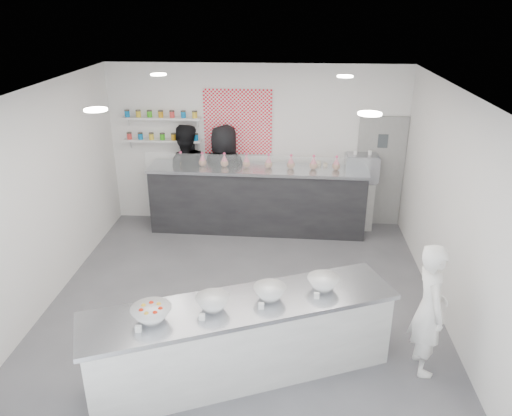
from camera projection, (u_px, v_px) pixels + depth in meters
The scene contains 26 objects.
floor at pixel (243, 304), 7.13m from camera, with size 6.00×6.00×0.00m, color #515156.
ceiling at pixel (240, 93), 5.97m from camera, with size 6.00×6.00×0.00m, color white.
back_wall at pixel (257, 146), 9.31m from camera, with size 5.50×5.50×0.00m, color white.
left_wall at pixel (39, 202), 6.73m from camera, with size 6.00×6.00×0.00m, color white.
right_wall at pixel (455, 214), 6.37m from camera, with size 6.00×6.00×0.00m, color white.
back_door at pixel (380, 172), 9.31m from camera, with size 0.88×0.04×2.10m, color gray.
pattern_panel at pixel (238, 122), 9.13m from camera, with size 1.25×0.03×1.20m, color red.
jar_shelf_lower at pixel (163, 140), 9.29m from camera, with size 1.45×0.22×0.04m, color silver.
jar_shelf_upper at pixel (161, 118), 9.13m from camera, with size 1.45×0.22×0.04m, color silver.
preserve_jars at pixel (162, 126), 9.16m from camera, with size 1.45×0.10×0.56m, color #D63A37, non-canonical shape.
downlight_0 at pixel (96, 110), 5.15m from camera, with size 0.24×0.24×0.02m, color white.
downlight_1 at pixel (370, 114), 4.97m from camera, with size 0.24×0.24×0.02m, color white.
downlight_2 at pixel (158, 74), 7.54m from camera, with size 0.24×0.24×0.02m, color white.
downlight_3 at pixel (345, 76), 7.36m from camera, with size 0.24×0.24×0.02m, color white.
prep_counter at pixel (242, 339), 5.65m from camera, with size 3.50×0.80×0.95m, color #BABAB6.
back_bar at pixel (257, 199), 9.22m from camera, with size 3.96×0.72×1.23m, color black.
sneeze_guard at pixel (256, 165), 8.60m from camera, with size 3.90×0.02×0.33m, color white.
espresso_ledge at pixel (338, 203), 9.40m from camera, with size 1.29×0.41×0.96m, color #BABAB6.
espresso_machine at pixel (361, 168), 9.10m from camera, with size 0.60×0.42×0.46m, color #93969E.
cup_stacks at pixel (322, 170), 9.18m from camera, with size 0.24×0.24×0.32m, color tan, non-canonical shape.
prep_bowls at pixel (242, 298), 5.43m from camera, with size 2.32×0.47×0.15m, color white, non-canonical shape.
label_cards at pixel (219, 326), 5.03m from camera, with size 2.01×0.04×0.07m, color white, non-canonical shape.
cookie_bags at pixel (257, 161), 8.93m from camera, with size 2.94×0.14×0.26m, color #E3627B, non-canonical shape.
woman_prep at pixel (429, 309), 5.62m from camera, with size 0.59×0.39×1.62m, color white.
staff_left at pixel (185, 175), 9.40m from camera, with size 0.94×0.73×1.94m, color black.
staff_right at pixel (225, 176), 9.35m from camera, with size 0.94×0.61×1.93m, color black.
Camera 1 is at (0.61, -6.01, 4.04)m, focal length 35.00 mm.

